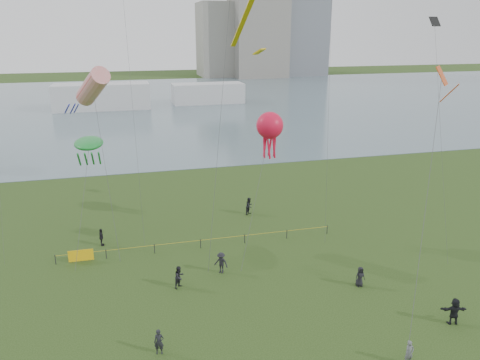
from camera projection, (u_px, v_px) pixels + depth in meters
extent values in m
cube|color=slate|center=(152.00, 104.00, 118.99)|extent=(400.00, 120.00, 0.08)
cube|color=gray|center=(258.00, 26.00, 181.08)|extent=(20.00, 20.00, 38.00)
cube|color=gray|center=(219.00, 40.00, 184.85)|extent=(16.00, 18.00, 28.00)
cube|color=silver|center=(102.00, 96.00, 110.64)|extent=(22.00, 8.00, 6.00)
cube|color=silver|center=(208.00, 93.00, 119.69)|extent=(18.00, 7.00, 5.00)
cylinder|color=black|center=(55.00, 260.00, 38.12)|extent=(0.07, 0.07, 0.85)
cylinder|color=black|center=(106.00, 254.00, 39.06)|extent=(0.07, 0.07, 0.85)
cylinder|color=black|center=(155.00, 249.00, 40.00)|extent=(0.07, 0.07, 0.85)
cylinder|color=black|center=(201.00, 244.00, 40.95)|extent=(0.07, 0.07, 0.85)
cylinder|color=black|center=(245.00, 239.00, 41.89)|extent=(0.07, 0.07, 0.85)
cylinder|color=black|center=(287.00, 234.00, 42.83)|extent=(0.07, 0.07, 0.85)
cylinder|color=black|center=(327.00, 230.00, 43.78)|extent=(0.07, 0.07, 0.85)
cylinder|color=gold|center=(201.00, 240.00, 40.85)|extent=(24.00, 0.03, 0.03)
cube|color=#F0B40C|center=(81.00, 255.00, 38.55)|extent=(2.00, 0.04, 1.00)
imported|color=#585C60|center=(409.00, 353.00, 26.65)|extent=(0.59, 0.41, 1.55)
imported|color=black|center=(179.00, 277.00, 34.60)|extent=(1.06, 1.04, 1.72)
imported|color=black|center=(221.00, 263.00, 36.66)|extent=(1.29, 1.20, 1.75)
imported|color=black|center=(101.00, 237.00, 41.31)|extent=(0.43, 0.95, 1.60)
imported|color=black|center=(360.00, 277.00, 34.82)|extent=(0.76, 0.50, 1.55)
imported|color=black|center=(454.00, 311.00, 30.31)|extent=(1.79, 0.94, 1.84)
imported|color=black|center=(159.00, 342.00, 27.53)|extent=(0.65, 0.49, 1.60)
imported|color=black|center=(249.00, 206.00, 48.31)|extent=(1.10, 1.09, 1.80)
cylinder|color=#3F3F42|center=(219.00, 131.00, 36.58)|extent=(3.28, 5.49, 21.47)
cube|color=#DEB30B|center=(244.00, 18.00, 33.02)|extent=(0.36, 6.98, 4.09)
cube|color=#DEB30B|center=(259.00, 52.00, 30.17)|extent=(0.95, 0.95, 0.42)
cylinder|color=#3F3F42|center=(106.00, 173.00, 39.14)|extent=(1.19, 5.86, 13.69)
cylinder|color=red|center=(93.00, 87.00, 39.58)|extent=(3.46, 4.95, 3.66)
cylinder|color=#171DA5|center=(76.00, 108.00, 38.64)|extent=(0.60, 1.13, 0.88)
cylinder|color=#171DA5|center=(73.00, 108.00, 38.92)|extent=(0.60, 1.13, 0.88)
cylinder|color=#171DA5|center=(67.00, 108.00, 38.68)|extent=(0.60, 1.13, 0.88)
cylinder|color=#171DA5|center=(67.00, 109.00, 38.25)|extent=(0.60, 1.13, 0.88)
cylinder|color=#171DA5|center=(72.00, 109.00, 38.22)|extent=(0.60, 1.13, 0.88)
cylinder|color=#3F3F42|center=(82.00, 204.00, 38.90)|extent=(1.62, 6.34, 8.91)
ellipsoid|color=#18862E|center=(89.00, 143.00, 40.62)|extent=(2.46, 4.43, 0.86)
cylinder|color=#18862E|center=(79.00, 159.00, 39.26)|extent=(0.16, 1.79, 1.54)
cylinder|color=#18862E|center=(86.00, 159.00, 39.39)|extent=(0.16, 1.79, 1.54)
cylinder|color=#18862E|center=(93.00, 159.00, 39.52)|extent=(0.16, 1.79, 1.54)
cylinder|color=#18862E|center=(99.00, 158.00, 39.65)|extent=(0.16, 1.79, 1.54)
cylinder|color=#3F3F42|center=(256.00, 195.00, 39.12)|extent=(4.34, 6.62, 10.27)
sphere|color=red|center=(270.00, 125.00, 41.07)|extent=(2.39, 2.39, 2.39)
cylinder|color=red|center=(275.00, 143.00, 41.69)|extent=(0.18, 0.54, 2.60)
cylinder|color=red|center=(271.00, 142.00, 42.03)|extent=(0.49, 0.36, 2.61)
cylinder|color=red|center=(265.00, 142.00, 41.91)|extent=(0.49, 0.36, 2.61)
cylinder|color=red|center=(264.00, 143.00, 41.45)|extent=(0.18, 0.54, 2.60)
cylinder|color=red|center=(268.00, 144.00, 41.11)|extent=(0.49, 0.36, 2.61)
cylinder|color=red|center=(274.00, 144.00, 41.23)|extent=(0.49, 0.36, 2.61)
cylinder|color=#3F3F42|center=(424.00, 222.00, 27.00)|extent=(6.99, 9.35, 15.54)
cube|color=#D94713|center=(442.00, 76.00, 29.71)|extent=(1.45, 1.45, 1.18)
cylinder|color=#D94713|center=(449.00, 93.00, 29.19)|extent=(0.08, 1.58, 1.35)
cube|color=black|center=(435.00, 21.00, 37.69)|extent=(0.97, 0.68, 0.76)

